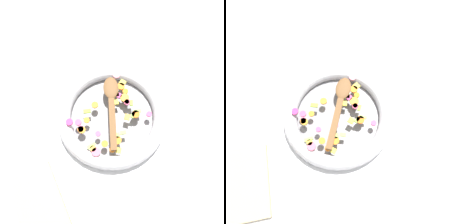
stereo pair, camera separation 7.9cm
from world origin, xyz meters
TOP-DOWN VIEW (x-y plane):
  - ground_plane at (0.00, 0.00)m, footprint 4.00×4.00m
  - skillet at (0.00, 0.00)m, footprint 0.41×0.41m
  - chopped_vegetables at (-0.01, 0.01)m, footprint 0.30×0.30m
  - wooden_spoon at (0.03, -0.01)m, footprint 0.27×0.15m
  - cutting_board at (-0.18, 0.35)m, footprint 0.24×0.15m

SIDE VIEW (x-z plane):
  - ground_plane at x=0.00m, z-range 0.00..0.00m
  - cutting_board at x=-0.18m, z-range 0.00..0.02m
  - skillet at x=0.00m, z-range 0.00..0.05m
  - chopped_vegetables at x=-0.01m, z-range 0.05..0.06m
  - wooden_spoon at x=0.03m, z-range 0.06..0.07m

